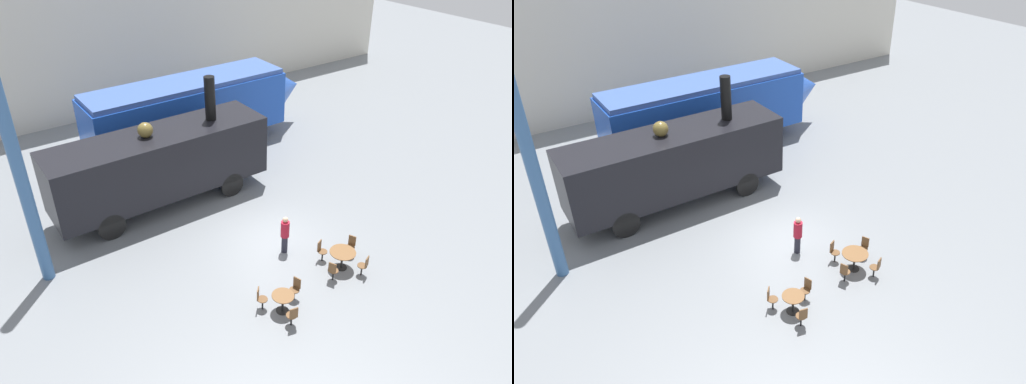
% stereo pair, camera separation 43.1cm
% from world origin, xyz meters
% --- Properties ---
extents(ground_plane, '(80.00, 80.00, 0.00)m').
position_xyz_m(ground_plane, '(0.00, 0.00, 0.00)').
color(ground_plane, gray).
extents(backdrop_wall, '(44.00, 0.15, 9.00)m').
position_xyz_m(backdrop_wall, '(0.00, 15.88, 4.50)').
color(backdrop_wall, beige).
rests_on(backdrop_wall, ground_plane).
extents(streamlined_locomotive, '(12.63, 2.81, 3.80)m').
position_xyz_m(streamlined_locomotive, '(2.08, 8.81, 2.24)').
color(streamlined_locomotive, blue).
rests_on(streamlined_locomotive, ground_plane).
extents(steam_locomotive, '(9.51, 2.56, 5.36)m').
position_xyz_m(steam_locomotive, '(-2.32, 4.70, 2.09)').
color(steam_locomotive, black).
rests_on(steam_locomotive, ground_plane).
extents(cafe_table_near, '(0.97, 0.97, 0.75)m').
position_xyz_m(cafe_table_near, '(1.12, -3.12, 0.61)').
color(cafe_table_near, black).
rests_on(cafe_table_near, ground_plane).
extents(cafe_table_mid, '(0.76, 0.76, 0.70)m').
position_xyz_m(cafe_table_mid, '(-2.04, -3.62, 0.53)').
color(cafe_table_mid, black).
rests_on(cafe_table_mid, ground_plane).
extents(cafe_chair_0, '(0.38, 0.40, 0.87)m').
position_xyz_m(cafe_chair_0, '(0.78, -2.34, 0.51)').
color(cafe_chair_0, black).
rests_on(cafe_chair_0, ground_plane).
extents(cafe_chair_1, '(0.40, 0.38, 0.87)m').
position_xyz_m(cafe_chair_1, '(0.34, -3.47, 0.51)').
color(cafe_chair_1, black).
rests_on(cafe_chair_1, ground_plane).
extents(cafe_chair_2, '(0.38, 0.40, 0.87)m').
position_xyz_m(cafe_chair_2, '(1.47, -3.91, 0.51)').
color(cafe_chair_2, black).
rests_on(cafe_chair_2, ground_plane).
extents(cafe_chair_3, '(0.40, 0.38, 0.87)m').
position_xyz_m(cafe_chair_3, '(1.91, -2.78, 0.51)').
color(cafe_chair_3, black).
rests_on(cafe_chair_3, ground_plane).
extents(cafe_chair_4, '(0.39, 0.37, 0.87)m').
position_xyz_m(cafe_chair_4, '(-1.32, -3.40, 0.51)').
color(cafe_chair_4, black).
rests_on(cafe_chair_4, ground_plane).
extents(cafe_chair_5, '(0.40, 0.40, 0.87)m').
position_xyz_m(cafe_chair_5, '(-2.59, -3.11, 0.51)').
color(cafe_chair_5, black).
rests_on(cafe_chair_5, ground_plane).
extents(cafe_chair_6, '(0.36, 0.38, 0.87)m').
position_xyz_m(cafe_chair_6, '(-2.21, -4.36, 0.51)').
color(cafe_chair_6, black).
rests_on(cafe_chair_6, ground_plane).
extents(visitor_person, '(0.34, 0.34, 1.62)m').
position_xyz_m(visitor_person, '(-0.03, -1.14, 0.88)').
color(visitor_person, '#262633').
rests_on(visitor_person, ground_plane).
extents(support_pillar, '(0.44, 0.44, 8.00)m').
position_xyz_m(support_pillar, '(-8.00, 2.65, 4.00)').
color(support_pillar, '#386093').
rests_on(support_pillar, ground_plane).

